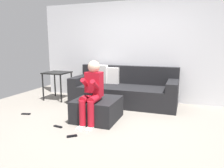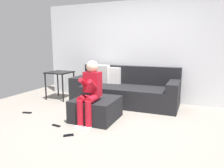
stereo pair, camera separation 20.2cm
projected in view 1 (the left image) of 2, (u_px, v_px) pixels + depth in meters
The scene contains 9 objects.
ground_plane at pixel (108, 127), 3.64m from camera, with size 6.58×6.58×0.00m, color gray.
wall_back at pixel (135, 52), 5.28m from camera, with size 5.06×0.10×2.45m, color silver.
couch_sectional at pixel (123, 90), 5.06m from camera, with size 2.47×0.98×0.89m.
ottoman at pixel (97, 109), 3.97m from camera, with size 0.78×0.83×0.40m, color black.
person_seated at pixel (92, 90), 3.70m from camera, with size 0.29×0.61×1.12m.
side_table at pixel (57, 76), 5.40m from camera, with size 0.58×0.57×0.71m.
remote_near_ottoman at pixel (72, 136), 3.24m from camera, with size 0.16×0.05×0.02m, color black.
remote_by_storage_bin at pixel (58, 127), 3.62m from camera, with size 0.17×0.04×0.02m, color black.
remote_under_side_table at pixel (26, 114), 4.28m from camera, with size 0.18×0.05×0.02m, color black.
Camera 1 is at (1.21, -3.23, 1.39)m, focal length 33.76 mm.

